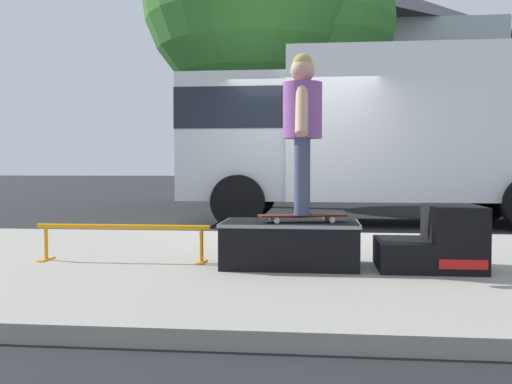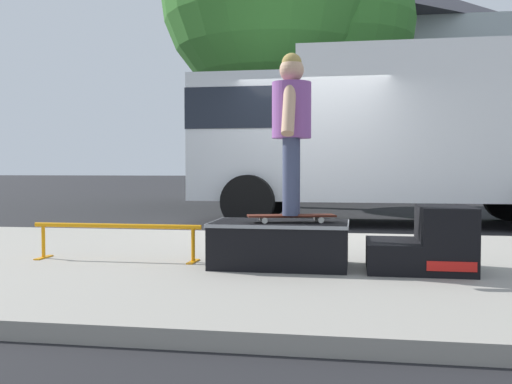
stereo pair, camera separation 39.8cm
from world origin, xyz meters
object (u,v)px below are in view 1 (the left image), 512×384
object	(u,v)px
kicker_ramp	(437,242)
skateboard	(302,216)
skater_kid	(302,120)
street_tree_main	(270,1)
skate_box	(290,242)
grind_rail	(123,233)
box_truck	(373,130)

from	to	relation	value
kicker_ramp	skateboard	xyz separation A→B (m)	(-1.19, -0.05, 0.23)
kicker_ramp	skater_kid	world-z (taller)	skater_kid
kicker_ramp	street_tree_main	distance (m)	11.31
skate_box	grind_rail	xyz separation A→B (m)	(-1.60, 0.09, 0.06)
skate_box	skater_kid	distance (m)	1.10
street_tree_main	skater_kid	bearing A→B (deg)	-83.52
kicker_ramp	street_tree_main	xyz separation A→B (m)	(-2.32, 9.90, 4.96)
skate_box	skateboard	size ratio (longest dim) A/B	1.52
kicker_ramp	street_tree_main	world-z (taller)	street_tree_main
grind_rail	skater_kid	size ratio (longest dim) A/B	1.18
skater_kid	street_tree_main	distance (m)	10.74
grind_rail	skater_kid	distance (m)	2.01
kicker_ramp	box_truck	bearing A→B (deg)	90.73
skater_kid	box_truck	size ratio (longest dim) A/B	0.21
skater_kid	skate_box	bearing A→B (deg)	154.47
skate_box	skateboard	xyz separation A→B (m)	(0.11, -0.05, 0.25)
skateboard	box_truck	bearing A→B (deg)	78.72
grind_rail	skateboard	world-z (taller)	skateboard
kicker_ramp	skate_box	bearing A→B (deg)	179.98
skateboard	box_truck	size ratio (longest dim) A/B	0.12
skate_box	kicker_ramp	size ratio (longest dim) A/B	1.39
skate_box	grind_rail	size ratio (longest dim) A/B	0.73
grind_rail	skateboard	bearing A→B (deg)	-4.88
grind_rail	skateboard	size ratio (longest dim) A/B	2.10
kicker_ramp	box_truck	distance (m)	5.72
kicker_ramp	grind_rail	bearing A→B (deg)	178.12
grind_rail	skate_box	bearing A→B (deg)	-3.38
skateboard	box_truck	world-z (taller)	box_truck
skater_kid	street_tree_main	size ratio (longest dim) A/B	0.17
skate_box	grind_rail	distance (m)	1.61
street_tree_main	kicker_ramp	bearing A→B (deg)	-76.82
kicker_ramp	street_tree_main	bearing A→B (deg)	103.18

